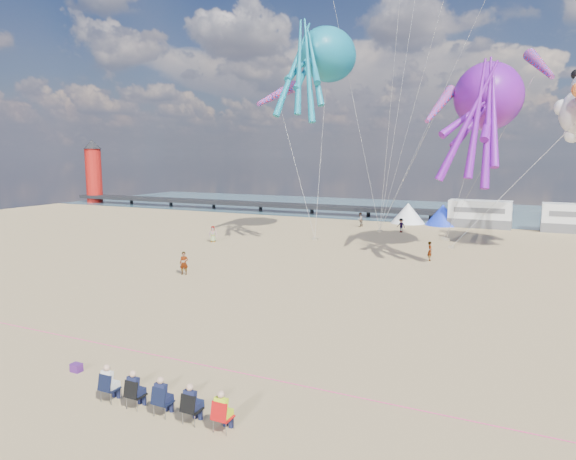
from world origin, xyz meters
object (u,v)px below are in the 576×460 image
object	(u,v)px
beachgoer_1	(360,220)
beachgoer_0	(213,234)
spectator_row	(164,395)
kite_octopus_teal	(328,55)
sandbag_b	(447,240)
sandbag_d	(444,238)
kite_octopus_purple	(489,97)
sandbag_c	(451,247)
windsock_left	(277,95)
tent_blue	(443,215)
windsock_mid	(540,65)
sandbag_e	(380,231)
windsock_right	(440,105)
lighthouse	(94,176)
standing_person	(184,263)
sandbag_a	(315,239)
cooler_navy	(197,405)
cooler_purple	(76,368)
beachgoer_2	(401,225)
beachgoer_5	(430,251)
motorhome_0	(480,214)
tent_white	(408,213)

from	to	relation	value
beachgoer_1	beachgoer_0	bearing A→B (deg)	-15.28
spectator_row	kite_octopus_teal	bearing A→B (deg)	102.65
sandbag_b	spectator_row	bearing A→B (deg)	-94.67
sandbag_d	kite_octopus_purple	size ratio (longest dim) A/B	0.04
sandbag_c	windsock_left	bearing A→B (deg)	-174.38
tent_blue	windsock_mid	world-z (taller)	windsock_mid
sandbag_e	windsock_right	xyz separation A→B (m)	(7.60, -12.32, 11.59)
lighthouse	tent_blue	bearing A→B (deg)	-3.95
standing_person	sandbag_d	world-z (taller)	standing_person
sandbag_a	cooler_navy	bearing A→B (deg)	-74.18
sandbag_d	standing_person	bearing A→B (deg)	-121.44
cooler_purple	beachgoer_1	world-z (taller)	beachgoer_1
standing_person	beachgoer_2	xyz separation A→B (m)	(8.93, 25.30, -0.05)
sandbag_e	windsock_mid	size ratio (longest dim) A/B	0.09
tent_blue	sandbag_e	size ratio (longest dim) A/B	8.00
sandbag_c	beachgoer_5	bearing A→B (deg)	-97.33
sandbag_d	windsock_left	bearing A→B (deg)	-157.49
lighthouse	spectator_row	distance (m)	77.72
sandbag_c	kite_octopus_teal	world-z (taller)	kite_octopus_teal
beachgoer_1	cooler_purple	bearing A→B (deg)	18.33
sandbag_b	kite_octopus_teal	bearing A→B (deg)	-159.00
kite_octopus_purple	windsock_left	xyz separation A→B (m)	(-18.63, 0.88, 1.13)
motorhome_0	beachgoer_0	bearing A→B (deg)	-135.68
beachgoer_1	windsock_right	bearing A→B (deg)	50.38
sandbag_c	kite_octopus_purple	distance (m)	12.87
tent_blue	windsock_right	size ratio (longest dim) A/B	0.72
spectator_row	sandbag_d	xyz separation A→B (m)	(2.74, 38.24, -0.54)
lighthouse	sandbag_a	world-z (taller)	lighthouse
cooler_purple	sandbag_e	world-z (taller)	cooler_purple
beachgoer_5	sandbag_e	distance (m)	14.76
tent_white	windsock_right	bearing A→B (deg)	-72.60
beachgoer_2	beachgoer_5	xyz separation A→B (m)	(5.33, -13.44, 0.01)
beachgoer_1	kite_octopus_teal	world-z (taller)	kite_octopus_teal
lighthouse	sandbag_d	size ratio (longest dim) A/B	18.00
sandbag_b	lighthouse	bearing A→B (deg)	165.97
tent_white	beachgoer_0	distance (m)	25.02
sandbag_e	kite_octopus_purple	bearing A→B (deg)	-40.47
cooler_navy	windsock_left	size ratio (longest dim) A/B	0.06
cooler_navy	sandbag_b	xyz separation A→B (m)	(2.36, 36.94, -0.04)
tent_white	windsock_right	xyz separation A→B (m)	(6.46, -20.62, 10.50)
beachgoer_2	cooler_purple	bearing A→B (deg)	-74.23
sandbag_c	sandbag_e	xyz separation A→B (m)	(-8.20, 6.69, 0.00)
beachgoer_1	spectator_row	bearing A→B (deg)	24.86
motorhome_0	kite_octopus_teal	world-z (taller)	kite_octopus_teal
sandbag_b	tent_white	bearing A→B (deg)	118.89
standing_person	cooler_purple	bearing A→B (deg)	-90.63
beachgoer_2	sandbag_d	bearing A→B (deg)	-10.63
sandbag_c	beachgoer_0	bearing A→B (deg)	-163.66
sandbag_e	windsock_left	bearing A→B (deg)	-133.64
motorhome_0	windsock_mid	world-z (taller)	windsock_mid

